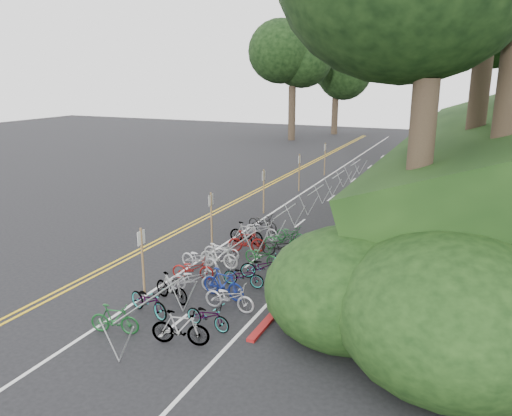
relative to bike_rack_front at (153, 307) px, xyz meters
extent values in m
plane|color=black|center=(-2.88, 2.75, -0.91)|extent=(120.00, 120.00, 0.00)
cube|color=gold|center=(-5.03, 12.75, -0.90)|extent=(0.12, 80.00, 0.01)
cube|color=gold|center=(-4.73, 12.75, -0.90)|extent=(0.12, 80.00, 0.01)
cube|color=silver|center=(-1.88, 12.75, -0.90)|extent=(0.12, 80.00, 0.01)
cube|color=silver|center=(2.32, 12.75, -0.90)|extent=(0.12, 80.00, 0.01)
cube|color=silver|center=(0.22, 0.75, -0.90)|extent=(0.10, 1.60, 0.01)
cube|color=silver|center=(0.22, 6.75, -0.90)|extent=(0.10, 1.60, 0.01)
cube|color=silver|center=(0.22, 12.75, -0.90)|extent=(0.10, 1.60, 0.01)
cube|color=silver|center=(0.22, 18.75, -0.90)|extent=(0.10, 1.60, 0.01)
cube|color=silver|center=(0.22, 24.75, -0.90)|extent=(0.10, 1.60, 0.01)
cube|color=silver|center=(0.22, 30.75, -0.90)|extent=(0.10, 1.60, 0.01)
cube|color=silver|center=(0.22, 36.75, -0.90)|extent=(0.10, 1.60, 0.01)
cube|color=maroon|center=(2.82, 14.75, -0.86)|extent=(0.25, 28.00, 0.10)
cube|color=#382819|center=(3.52, 24.75, -0.83)|extent=(1.40, 44.00, 0.16)
ellipsoid|color=#284C19|center=(4.32, 5.75, 0.13)|extent=(2.00, 2.80, 1.60)
ellipsoid|color=#284C19|center=(5.12, 10.75, 0.64)|extent=(2.60, 3.64, 2.08)
ellipsoid|color=#284C19|center=(6.32, 16.75, 1.08)|extent=(2.20, 3.08, 1.76)
ellipsoid|color=#284C19|center=(4.92, 22.75, 0.65)|extent=(3.00, 4.20, 2.40)
ellipsoid|color=#284C19|center=(5.62, 28.75, 0.82)|extent=(2.40, 3.36, 1.92)
ellipsoid|color=#284C19|center=(6.92, 32.75, 1.50)|extent=(2.80, 3.92, 2.24)
ellipsoid|color=#284C19|center=(4.12, 8.75, -0.01)|extent=(1.80, 2.52, 1.44)
ellipsoid|color=#284C19|center=(7.12, 20.75, 1.69)|extent=(3.20, 4.48, 2.56)
ellipsoid|color=black|center=(5.12, 3.25, 0.30)|extent=(5.28, 6.16, 3.52)
ellipsoid|color=black|center=(8.12, 2.25, 0.52)|extent=(6.24, 7.28, 4.16)
cylinder|color=#2D2319|center=(6.62, 5.75, 3.41)|extent=(0.83, 0.83, 6.23)
cylinder|color=#2D2319|center=(9.12, 8.75, 5.73)|extent=(0.91, 0.91, 7.67)
cylinder|color=#2D2319|center=(8.12, 14.75, 5.19)|extent=(0.88, 0.88, 7.19)
cylinder|color=#2D2319|center=(9.62, 30.75, 5.25)|extent=(0.86, 0.86, 6.71)
cylinder|color=#2D2319|center=(-11.88, 44.75, 2.21)|extent=(0.83, 0.83, 6.23)
ellipsoid|color=black|center=(-11.88, 44.75, 7.89)|extent=(8.52, 8.52, 8.10)
cylinder|color=#2D2319|center=(-8.88, 52.75, 1.97)|extent=(0.81, 0.81, 5.75)
ellipsoid|color=black|center=(-8.88, 52.75, 7.09)|extent=(7.46, 7.46, 7.09)
cylinder|color=#A0A1A4|center=(0.00, 0.00, 0.29)|extent=(0.05, 3.44, 0.05)
cylinder|color=#A0A1A4|center=(-0.28, -1.62, -0.31)|extent=(0.60, 0.04, 1.18)
cylinder|color=#A0A1A4|center=(0.28, -1.62, -0.31)|extent=(0.60, 0.04, 1.18)
cylinder|color=#A0A1A4|center=(-0.28, 1.62, -0.31)|extent=(0.60, 0.04, 1.18)
cylinder|color=#A0A1A4|center=(0.28, 1.62, -0.31)|extent=(0.60, 0.04, 1.18)
cylinder|color=#A0A1A4|center=(0.12, 5.75, 0.24)|extent=(0.05, 3.00, 0.05)
cylinder|color=#A0A1A4|center=(-0.16, 4.35, -0.33)|extent=(0.58, 0.04, 1.13)
cylinder|color=#A0A1A4|center=(0.40, 4.35, -0.33)|extent=(0.58, 0.04, 1.13)
cylinder|color=#A0A1A4|center=(-0.16, 7.15, -0.33)|extent=(0.58, 0.04, 1.13)
cylinder|color=#A0A1A4|center=(0.40, 7.15, -0.33)|extent=(0.58, 0.04, 1.13)
cylinder|color=#A0A1A4|center=(0.12, 10.75, 0.24)|extent=(0.05, 3.00, 0.05)
cylinder|color=#A0A1A4|center=(-0.16, 9.35, -0.33)|extent=(0.58, 0.04, 1.13)
cylinder|color=#A0A1A4|center=(0.40, 9.35, -0.33)|extent=(0.58, 0.04, 1.13)
cylinder|color=#A0A1A4|center=(-0.16, 12.15, -0.33)|extent=(0.58, 0.04, 1.13)
cylinder|color=#A0A1A4|center=(0.40, 12.15, -0.33)|extent=(0.58, 0.04, 1.13)
cylinder|color=#A0A1A4|center=(0.12, 15.75, 0.24)|extent=(0.05, 3.00, 0.05)
cylinder|color=#A0A1A4|center=(-0.16, 14.35, -0.33)|extent=(0.58, 0.04, 1.13)
cylinder|color=#A0A1A4|center=(0.40, 14.35, -0.33)|extent=(0.58, 0.04, 1.13)
cylinder|color=#A0A1A4|center=(-0.16, 17.15, -0.33)|extent=(0.58, 0.04, 1.13)
cylinder|color=#A0A1A4|center=(0.40, 17.15, -0.33)|extent=(0.58, 0.04, 1.13)
cylinder|color=#A0A1A4|center=(0.12, 20.75, 0.24)|extent=(0.05, 3.00, 0.05)
cylinder|color=#A0A1A4|center=(-0.16, 19.35, -0.33)|extent=(0.58, 0.04, 1.13)
cylinder|color=#A0A1A4|center=(0.40, 19.35, -0.33)|extent=(0.58, 0.04, 1.13)
cylinder|color=#A0A1A4|center=(-0.16, 22.15, -0.33)|extent=(0.58, 0.04, 1.13)
cylinder|color=#A0A1A4|center=(0.40, 22.15, -0.33)|extent=(0.58, 0.04, 1.13)
cylinder|color=#A0A1A4|center=(0.12, 25.75, 0.24)|extent=(0.05, 3.00, 0.05)
cylinder|color=#A0A1A4|center=(-0.16, 24.35, -0.33)|extent=(0.58, 0.04, 1.13)
cylinder|color=#A0A1A4|center=(0.40, 24.35, -0.33)|extent=(0.58, 0.04, 1.13)
cylinder|color=#A0A1A4|center=(-0.16, 27.15, -0.33)|extent=(0.58, 0.04, 1.13)
cylinder|color=#A0A1A4|center=(0.40, 27.15, -0.33)|extent=(0.58, 0.04, 1.13)
cylinder|color=brown|center=(-1.97, 2.24, 0.33)|extent=(0.08, 0.08, 2.46)
cube|color=silver|center=(-1.97, 2.24, 1.21)|extent=(0.02, 0.40, 0.50)
cylinder|color=brown|center=(-2.28, 7.75, 0.34)|extent=(0.08, 0.08, 2.50)
cube|color=silver|center=(-2.28, 7.75, 1.24)|extent=(0.02, 0.40, 0.50)
cylinder|color=brown|center=(-2.28, 13.75, 0.34)|extent=(0.08, 0.08, 2.50)
cube|color=silver|center=(-2.28, 13.75, 1.24)|extent=(0.02, 0.40, 0.50)
cylinder|color=brown|center=(-2.28, 19.75, 0.34)|extent=(0.08, 0.08, 2.50)
cube|color=silver|center=(-2.28, 19.75, 1.24)|extent=(0.02, 0.40, 0.50)
cylinder|color=brown|center=(-2.28, 25.75, 0.34)|extent=(0.08, 0.08, 2.50)
cube|color=silver|center=(-2.28, 25.75, 1.24)|extent=(0.02, 0.40, 0.50)
imported|color=#9E9EA3|center=(-1.36, 5.05, -0.44)|extent=(0.87, 1.85, 0.93)
imported|color=#144C1E|center=(-1.12, -0.39, -0.44)|extent=(0.78, 1.61, 0.93)
imported|color=slate|center=(1.03, -0.14, -0.38)|extent=(0.87, 1.81, 1.05)
imported|color=slate|center=(-0.91, 1.03, -0.42)|extent=(1.20, 1.97, 0.98)
imported|color=slate|center=(1.29, 1.01, -0.49)|extent=(0.77, 1.66, 0.84)
imported|color=slate|center=(-0.79, 2.18, -0.41)|extent=(0.94, 1.71, 0.99)
imported|color=#9E9EA3|center=(1.34, 2.38, -0.44)|extent=(0.65, 1.78, 0.93)
imported|color=#9E9EA3|center=(-0.53, 3.23, -0.45)|extent=(1.19, 1.83, 0.91)
imported|color=navy|center=(0.72, 3.13, -0.38)|extent=(0.81, 1.82, 1.05)
imported|color=maroon|center=(-1.11, 4.14, -0.48)|extent=(0.98, 1.70, 0.85)
imported|color=slate|center=(0.94, 4.30, -0.49)|extent=(0.62, 1.62, 0.84)
imported|color=beige|center=(-0.74, 5.54, -0.40)|extent=(0.53, 1.69, 1.01)
imported|color=slate|center=(1.29, 5.31, -0.45)|extent=(1.19, 1.85, 0.92)
imported|color=#9E9EA3|center=(-1.07, 6.40, -0.49)|extent=(0.67, 1.64, 0.84)
imported|color=#144C1E|center=(0.74, 6.44, -0.47)|extent=(0.95, 1.74, 0.87)
imported|color=maroon|center=(-0.49, 7.64, -0.41)|extent=(0.98, 1.71, 0.99)
imported|color=black|center=(1.14, 7.71, -0.43)|extent=(0.71, 1.83, 0.95)
imported|color=slate|center=(-0.98, 8.65, -0.40)|extent=(0.56, 1.72, 1.02)
imported|color=#144C1E|center=(0.85, 8.57, -0.46)|extent=(0.77, 1.74, 0.88)
imported|color=#9E9EA3|center=(-0.60, 9.55, -0.42)|extent=(1.01, 1.93, 0.97)
imported|color=#144C1E|center=(0.82, 9.64, -0.49)|extent=(0.93, 1.68, 0.84)
imported|color=black|center=(-1.02, 10.67, -0.44)|extent=(1.08, 1.87, 0.93)
camera|label=1|loc=(8.24, -11.06, 6.65)|focal=35.00mm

